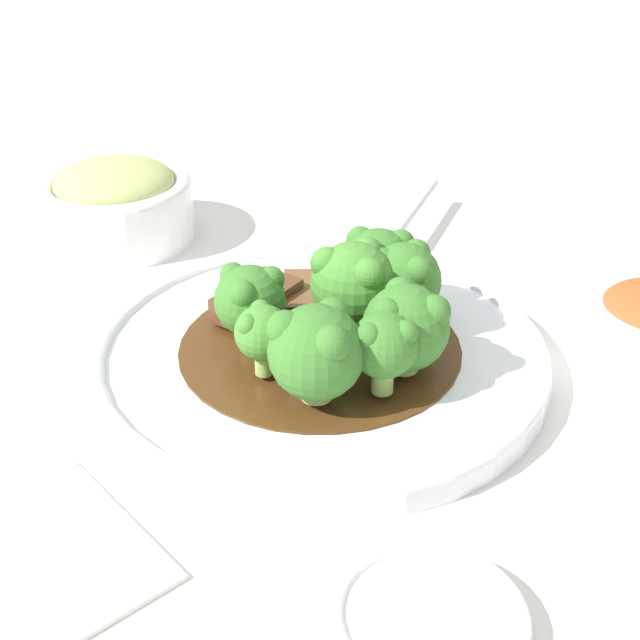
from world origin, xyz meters
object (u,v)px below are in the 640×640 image
at_px(broccoli_floret_1, 406,325).
at_px(beef_strip_0, 302,342).
at_px(broccoli_floret_2, 250,299).
at_px(sauce_dish, 429,621).
at_px(main_plate, 320,354).
at_px(broccoli_floret_4, 263,332).
at_px(broccoli_floret_7, 384,344).
at_px(broccoli_floret_5, 378,264).
at_px(beef_strip_2, 257,300).
at_px(broccoli_floret_3, 404,279).
at_px(broccoli_floret_0, 316,350).
at_px(beef_strip_1, 307,293).
at_px(broccoli_floret_6, 354,283).
at_px(side_bowl_appetizer, 116,202).
at_px(serving_spoon, 366,271).

bearing_deg(broccoli_floret_1, beef_strip_0, -138.85).
relative_size(broccoli_floret_2, sauce_dish, 0.60).
bearing_deg(main_plate, broccoli_floret_4, -71.70).
bearing_deg(broccoli_floret_7, broccoli_floret_5, 149.92).
xyz_separation_m(beef_strip_2, broccoli_floret_4, (0.07, -0.03, 0.02)).
bearing_deg(broccoli_floret_5, broccoli_floret_3, 4.02).
xyz_separation_m(broccoli_floret_4, broccoli_floret_5, (-0.03, 0.10, 0.00)).
relative_size(beef_strip_2, broccoli_floret_2, 1.30).
bearing_deg(broccoli_floret_1, broccoli_floret_0, -89.94).
height_order(beef_strip_1, broccoli_floret_4, broccoli_floret_4).
height_order(broccoli_floret_0, broccoli_floret_6, broccoli_floret_6).
relative_size(broccoli_floret_1, broccoli_floret_7, 1.08).
bearing_deg(side_bowl_appetizer, broccoli_floret_3, 23.08).
bearing_deg(broccoli_floret_3, broccoli_floret_1, -31.80).
relative_size(serving_spoon, sauce_dish, 2.32).
height_order(broccoli_floret_4, broccoli_floret_7, broccoli_floret_7).
distance_m(broccoli_floret_0, broccoli_floret_5, 0.11).
distance_m(main_plate, broccoli_floret_7, 0.07).
distance_m(beef_strip_0, broccoli_floret_1, 0.07).
bearing_deg(main_plate, broccoli_floret_6, 88.99).
bearing_deg(serving_spoon, broccoli_floret_2, -70.67).
relative_size(broccoli_floret_5, side_bowl_appetizer, 0.45).
xyz_separation_m(broccoli_floret_1, broccoli_floret_3, (-0.04, 0.03, 0.00)).
distance_m(main_plate, broccoli_floret_5, 0.07).
xyz_separation_m(broccoli_floret_2, broccoli_floret_4, (0.03, -0.01, -0.00)).
relative_size(beef_strip_1, serving_spoon, 0.31).
bearing_deg(serving_spoon, side_bowl_appetizer, -147.86).
height_order(main_plate, broccoli_floret_2, broccoli_floret_2).
relative_size(beef_strip_0, broccoli_floret_5, 1.02).
distance_m(main_plate, serving_spoon, 0.09).
bearing_deg(broccoli_floret_4, serving_spoon, 122.35).
distance_m(broccoli_floret_6, side_bowl_appetizer, 0.25).
relative_size(broccoli_floret_5, sauce_dish, 0.63).
bearing_deg(broccoli_floret_2, broccoli_floret_1, 42.96).
xyz_separation_m(beef_strip_2, broccoli_floret_5, (0.03, 0.07, 0.02)).
height_order(beef_strip_1, side_bowl_appetizer, side_bowl_appetizer).
height_order(beef_strip_0, broccoli_floret_7, broccoli_floret_7).
bearing_deg(broccoli_floret_3, beef_strip_2, -128.44).
xyz_separation_m(beef_strip_0, beef_strip_1, (-0.05, 0.03, -0.00)).
distance_m(main_plate, beef_strip_2, 0.06).
bearing_deg(broccoli_floret_6, broccoli_floret_4, -77.97).
height_order(main_plate, broccoli_floret_1, broccoli_floret_1).
xyz_separation_m(broccoli_floret_2, broccoli_floret_5, (-0.00, 0.09, 0.00)).
xyz_separation_m(broccoli_floret_0, broccoli_floret_2, (-0.07, -0.01, -0.00)).
relative_size(beef_strip_0, beef_strip_2, 0.83).
height_order(broccoli_floret_6, side_bowl_appetizer, broccoli_floret_6).
bearing_deg(broccoli_floret_1, broccoli_floret_3, 148.20).
distance_m(main_plate, beef_strip_1, 0.05).
relative_size(beef_strip_0, side_bowl_appetizer, 0.46).
distance_m(broccoli_floret_0, side_bowl_appetizer, 0.29).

